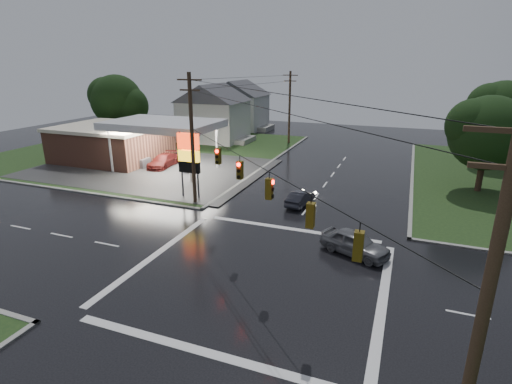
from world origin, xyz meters
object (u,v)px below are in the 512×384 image
(house_near, at_px, (214,112))
(car_pump, at_px, (163,161))
(gas_station, at_px, (119,141))
(house_far, at_px, (239,104))
(tree_ne_near, at_px, (489,133))
(tree_ne_far, at_px, (503,113))
(car_crossing, at_px, (355,243))
(tree_nw_behind, at_px, (118,101))
(utility_pole_n, at_px, (290,107))
(utility_pole_se, at_px, (482,320))
(pylon_sign, at_px, (189,155))
(utility_pole_nw, at_px, (192,138))
(car_north, at_px, (300,198))

(house_near, relative_size, car_pump, 2.12)
(gas_station, xyz_separation_m, house_far, (3.73, 28.30, 1.86))
(tree_ne_near, bearing_deg, house_near, 158.24)
(tree_ne_far, relative_size, car_crossing, 2.16)
(tree_ne_near, height_order, car_crossing, tree_ne_near)
(tree_nw_behind, bearing_deg, utility_pole_n, 18.21)
(house_far, height_order, tree_nw_behind, tree_nw_behind)
(utility_pole_se, height_order, tree_ne_far, utility_pole_se)
(car_crossing, bearing_deg, pylon_sign, 92.41)
(utility_pole_nw, relative_size, utility_pole_se, 1.00)
(tree_nw_behind, bearing_deg, car_north, -28.17)
(house_near, bearing_deg, utility_pole_nw, -66.63)
(house_near, xyz_separation_m, house_far, (-1.00, 12.00, 0.00))
(pylon_sign, bearing_deg, car_pump, 135.01)
(utility_pole_n, distance_m, house_far, 16.00)
(utility_pole_nw, bearing_deg, utility_pole_se, -45.00)
(car_north, height_order, car_crossing, car_crossing)
(utility_pole_nw, bearing_deg, utility_pole_n, 90.00)
(house_far, bearing_deg, utility_pole_n, -38.77)
(car_north, distance_m, car_pump, 19.53)
(utility_pole_n, bearing_deg, utility_pole_nw, -90.00)
(utility_pole_n, relative_size, tree_nw_behind, 1.05)
(tree_nw_behind, distance_m, tree_ne_near, 48.65)
(house_far, distance_m, tree_ne_far, 41.57)
(house_near, distance_m, tree_nw_behind, 14.33)
(pylon_sign, xyz_separation_m, car_pump, (-8.61, 8.60, -3.25))
(car_crossing, bearing_deg, utility_pole_nw, 94.57)
(pylon_sign, xyz_separation_m, tree_ne_near, (24.64, 11.49, 1.55))
(gas_station, distance_m, car_crossing, 34.14)
(house_near, bearing_deg, utility_pole_n, 9.91)
(utility_pole_n, relative_size, car_pump, 2.01)
(utility_pole_nw, xyz_separation_m, tree_ne_far, (26.65, 24.49, 0.46))
(utility_pole_n, bearing_deg, car_crossing, -66.73)
(gas_station, relative_size, car_pump, 5.02)
(tree_nw_behind, xyz_separation_m, car_crossing, (38.72, -25.42, -5.41))
(pylon_sign, xyz_separation_m, house_near, (-10.45, 25.50, 0.39))
(pylon_sign, relative_size, tree_nw_behind, 0.60)
(pylon_sign, xyz_separation_m, utility_pole_nw, (1.00, -1.00, 1.71))
(utility_pole_se, relative_size, car_north, 2.90)
(utility_pole_se, xyz_separation_m, tree_ne_far, (7.65, 43.49, 0.46))
(utility_pole_n, bearing_deg, house_far, 141.23)
(utility_pole_n, bearing_deg, pylon_sign, -92.08)
(pylon_sign, bearing_deg, utility_pole_se, -45.00)
(tree_ne_near, bearing_deg, utility_pole_nw, -152.14)
(house_near, distance_m, car_crossing, 40.84)
(car_north, bearing_deg, utility_pole_n, -63.63)
(house_near, height_order, house_far, same)
(house_near, xyz_separation_m, tree_ne_far, (38.10, -2.01, 1.77))
(utility_pole_n, relative_size, house_near, 0.95)
(tree_nw_behind, distance_m, car_crossing, 46.63)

